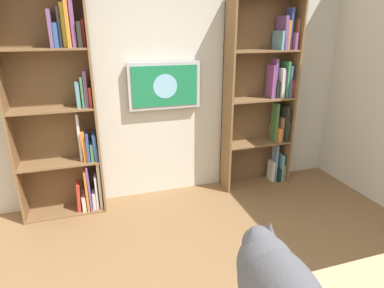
# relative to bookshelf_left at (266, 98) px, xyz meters

# --- Properties ---
(wall_back) EXTENTS (4.52, 0.06, 2.70)m
(wall_back) POSITION_rel_bookshelf_left_xyz_m (1.21, -0.17, 0.27)
(wall_back) COLOR beige
(wall_back) RESTS_ON ground
(bookshelf_left) EXTENTS (0.82, 0.28, 2.16)m
(bookshelf_left) POSITION_rel_bookshelf_left_xyz_m (0.00, 0.00, 0.00)
(bookshelf_left) COLOR brown
(bookshelf_left) RESTS_ON ground
(bookshelf_right) EXTENTS (0.81, 0.28, 2.25)m
(bookshelf_right) POSITION_rel_bookshelf_left_xyz_m (2.23, 0.00, 0.02)
(bookshelf_right) COLOR brown
(bookshelf_right) RESTS_ON ground
(wall_mounted_tv) EXTENTS (0.78, 0.07, 0.50)m
(wall_mounted_tv) POSITION_rel_bookshelf_left_xyz_m (1.19, -0.08, 0.19)
(wall_mounted_tv) COLOR #B7B7BC
(cat) EXTENTS (0.26, 0.64, 0.39)m
(cat) POSITION_rel_bookshelf_left_xyz_m (1.37, 2.49, -0.13)
(cat) COLOR #4C4C51
(cat) RESTS_ON desk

